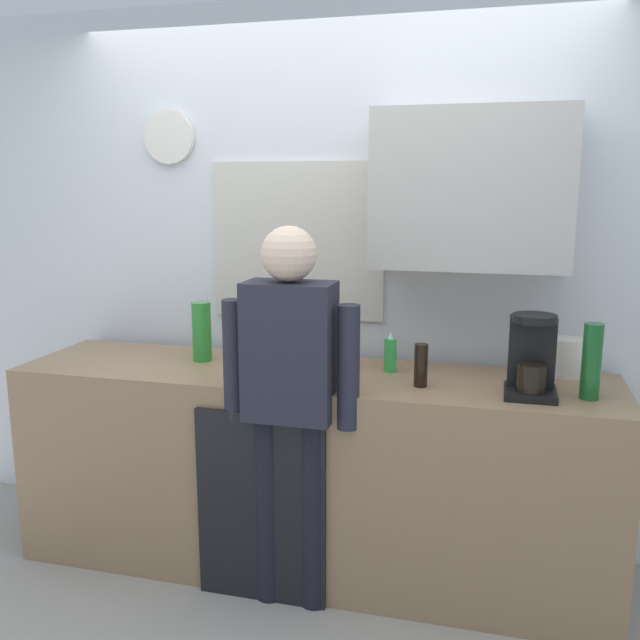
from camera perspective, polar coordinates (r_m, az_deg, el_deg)
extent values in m
plane|color=#9E998E|center=(3.20, -2.34, -22.09)|extent=(8.00, 8.00, 0.00)
cube|color=#937251|center=(3.23, -0.81, -12.32)|extent=(2.67, 0.64, 0.93)
cube|color=black|center=(3.00, -4.97, -15.31)|extent=(0.56, 0.02, 0.84)
cube|color=silver|center=(3.41, 1.09, 3.51)|extent=(4.27, 0.10, 2.60)
cube|color=beige|center=(3.37, -1.90, 6.56)|extent=(0.86, 0.02, 0.76)
cube|color=#8CA5C6|center=(3.38, -1.88, 6.56)|extent=(0.80, 0.02, 0.70)
cube|color=#B7B2A8|center=(3.08, 12.41, 10.51)|extent=(0.84, 0.32, 0.68)
cylinder|color=silver|center=(3.60, -12.36, 14.57)|extent=(0.26, 0.03, 0.26)
cube|color=black|center=(2.85, 17.00, -5.79)|extent=(0.20, 0.20, 0.03)
cube|color=black|center=(2.87, 17.13, -2.48)|extent=(0.18, 0.08, 0.28)
cylinder|color=black|center=(2.80, 17.10, -4.60)|extent=(0.11, 0.11, 0.11)
cylinder|color=black|center=(2.78, 17.35, 0.13)|extent=(0.17, 0.17, 0.03)
cylinder|color=maroon|center=(3.13, 1.77, -1.99)|extent=(0.06, 0.06, 0.22)
cylinder|color=#2D8C33|center=(3.29, -9.76, -0.94)|extent=(0.09, 0.09, 0.28)
cylinder|color=black|center=(2.87, 8.35, -3.73)|extent=(0.06, 0.06, 0.18)
cylinder|color=#195923|center=(2.86, 21.57, -3.22)|extent=(0.07, 0.07, 0.30)
cylinder|color=yellow|center=(2.99, -1.23, -3.94)|extent=(0.07, 0.07, 0.08)
cylinder|color=green|center=(3.09, 5.84, -2.90)|extent=(0.06, 0.06, 0.15)
cone|color=white|center=(3.06, 5.87, -1.27)|extent=(0.02, 0.02, 0.03)
cylinder|color=silver|center=(3.18, 19.74, -2.92)|extent=(0.14, 0.14, 0.17)
cylinder|color=black|center=(3.02, -4.28, -15.29)|extent=(0.12, 0.12, 0.82)
cylinder|color=black|center=(2.97, -0.49, -15.77)|extent=(0.12, 0.12, 0.82)
cube|color=#262633|center=(2.75, -2.52, -2.62)|extent=(0.36, 0.20, 0.56)
sphere|color=beige|center=(2.69, -2.59, 5.48)|extent=(0.22, 0.22, 0.22)
cylinder|color=#262633|center=(2.85, -7.14, -3.28)|extent=(0.09, 0.09, 0.50)
cylinder|color=#262633|center=(2.71, 2.36, -3.96)|extent=(0.09, 0.09, 0.50)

